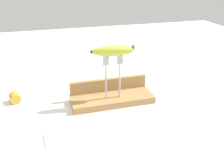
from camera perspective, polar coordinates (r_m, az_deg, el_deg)
ground_plane at (r=1.09m, az=0.00°, el=-6.24°), size 3.00×3.00×0.00m
wooden_board at (r=1.08m, az=0.00°, el=-5.57°), size 0.35×0.13×0.03m
board_backstop at (r=1.11m, az=-0.78°, el=-2.31°), size 0.34×0.02×0.06m
fork_stand_center at (r=1.02m, az=0.22°, el=0.26°), size 0.08×0.01×0.19m
banana_raised_center at (r=0.99m, az=0.22°, el=5.43°), size 0.18×0.06×0.04m
banana_chunk_near at (r=1.16m, az=-21.25°, el=-4.93°), size 0.05×0.06×0.04m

